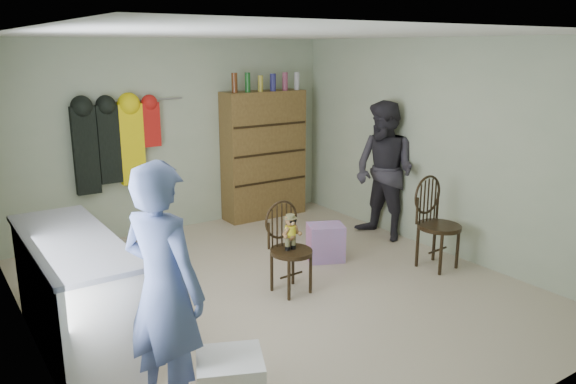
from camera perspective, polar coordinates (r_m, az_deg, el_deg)
ground_plane at (r=5.77m, az=-0.96°, el=-9.94°), size 5.00×5.00×0.00m
room_walls at (r=5.76m, az=-3.93°, el=6.39°), size 5.00×5.00×5.00m
counter at (r=4.89m, az=-20.79°, el=-9.57°), size 0.64×1.86×0.94m
chair_front at (r=5.57m, az=0.04°, el=-4.99°), size 0.44×0.44×0.92m
chair_far at (r=6.40m, az=14.71°, el=-2.68°), size 0.49×0.49×1.02m
striped_bag at (r=6.49m, az=3.84°, el=-5.13°), size 0.49×0.45×0.42m
person_left at (r=3.75m, az=-12.51°, el=-9.80°), size 0.64×0.75×1.73m
person_right at (r=7.15m, az=9.78°, el=2.10°), size 0.75×0.92×1.75m
dresser at (r=8.00m, az=-2.48°, el=3.86°), size 1.20×0.39×2.06m
coat_rack at (r=7.18m, az=-17.19°, el=4.74°), size 1.42×0.12×1.09m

